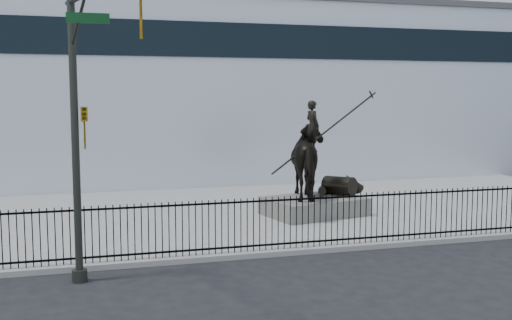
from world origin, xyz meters
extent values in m
plane|color=black|center=(0.00, 0.00, 0.00)|extent=(120.00, 120.00, 0.00)
cube|color=gray|center=(0.00, 7.00, 0.07)|extent=(30.00, 12.00, 0.15)
cube|color=silver|center=(0.00, 20.00, 4.50)|extent=(44.00, 14.00, 9.00)
cube|color=black|center=(0.00, 1.25, 0.30)|extent=(22.00, 0.05, 0.05)
cube|color=black|center=(0.00, 1.25, 1.55)|extent=(22.00, 0.05, 0.05)
cube|color=black|center=(0.00, 1.25, 0.90)|extent=(22.00, 0.03, 1.50)
cube|color=#626059|center=(1.12, 5.53, 0.47)|extent=(3.82, 3.02, 0.64)
imported|color=black|center=(1.12, 5.53, 2.13)|extent=(2.83, 3.12, 2.70)
imported|color=black|center=(1.02, 5.51, 3.37)|extent=(0.57, 0.75, 1.83)
cylinder|color=black|center=(1.48, 5.62, 3.09)|extent=(4.25, 1.02, 2.75)
cylinder|color=#252822|center=(-7.00, 0.20, 0.15)|extent=(0.36, 0.36, 0.30)
cylinder|color=#252822|center=(-7.00, 0.20, 3.50)|extent=(0.18, 0.18, 7.00)
imported|color=#B58A14|center=(-5.80, -4.05, 5.97)|extent=(0.18, 0.22, 1.10)
imported|color=#B58A14|center=(-6.78, 0.20, 3.70)|extent=(0.16, 0.20, 1.00)
cube|color=#0C3F19|center=(-6.64, -1.00, 6.10)|extent=(0.90, 0.03, 0.22)
camera|label=1|loc=(-6.74, -14.43, 4.48)|focal=42.00mm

